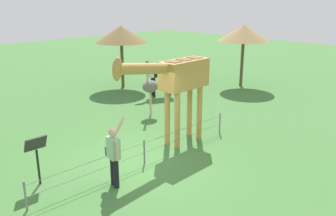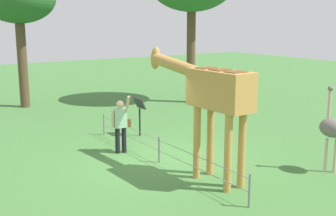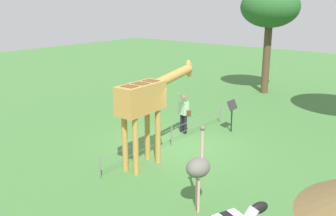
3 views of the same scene
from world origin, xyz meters
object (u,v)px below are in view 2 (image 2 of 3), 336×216
Objects in this scene: giraffe at (211,93)px; info_sign at (140,108)px; ostrich at (332,128)px; visitor at (121,123)px.

giraffe is 4.67m from info_sign.
giraffe is 1.65× the size of ostrich.
visitor reaches higher than info_sign.
ostrich is (-1.36, -2.89, -0.98)m from giraffe.
visitor is 1.34× the size of info_sign.
visitor is at bearing 133.55° from info_sign.
ostrich is at bearing -115.27° from giraffe.
giraffe reaches higher than ostrich.
giraffe is at bearing 172.39° from info_sign.
ostrich reaches higher than visitor.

